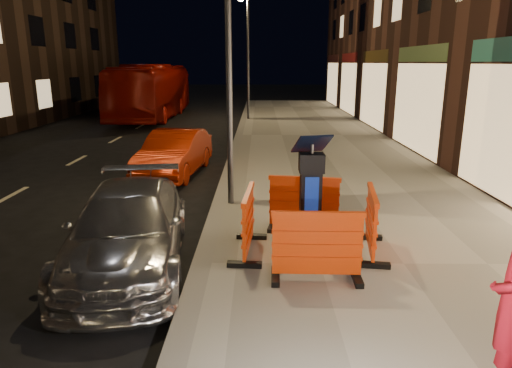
{
  "coord_description": "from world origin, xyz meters",
  "views": [
    {
      "loc": [
        0.86,
        -6.24,
        3.03
      ],
      "look_at": [
        0.8,
        1.0,
        1.1
      ],
      "focal_mm": 32.0,
      "sensor_mm": 36.0,
      "label": 1
    }
  ],
  "objects_px": {
    "barrier_back": "(304,204)",
    "car_silver": "(131,264)",
    "barrier_front": "(317,246)",
    "car_red": "(176,175)",
    "barrier_bldgside": "(371,223)",
    "bus_doubledecker": "(154,118)",
    "parking_kiosk": "(310,198)",
    "barrier_kerbside": "(248,222)"
  },
  "relations": [
    {
      "from": "bus_doubledecker",
      "to": "barrier_bldgside",
      "type": "bearing_deg",
      "value": -68.24
    },
    {
      "from": "barrier_bldgside",
      "to": "barrier_back",
      "type": "bearing_deg",
      "value": 53.48
    },
    {
      "from": "parking_kiosk",
      "to": "bus_doubledecker",
      "type": "xyz_separation_m",
      "value": [
        -6.76,
        19.11,
        -1.03
      ]
    },
    {
      "from": "barrier_back",
      "to": "bus_doubledecker",
      "type": "xyz_separation_m",
      "value": [
        -6.76,
        18.16,
        -0.64
      ]
    },
    {
      "from": "car_red",
      "to": "bus_doubledecker",
      "type": "relative_size",
      "value": 0.35
    },
    {
      "from": "barrier_front",
      "to": "parking_kiosk",
      "type": "bearing_deg",
      "value": 91.48
    },
    {
      "from": "barrier_kerbside",
      "to": "barrier_bldgside",
      "type": "bearing_deg",
      "value": -85.52
    },
    {
      "from": "barrier_kerbside",
      "to": "bus_doubledecker",
      "type": "distance_m",
      "value": 19.99
    },
    {
      "from": "bus_doubledecker",
      "to": "car_silver",
      "type": "bearing_deg",
      "value": -78.53
    },
    {
      "from": "barrier_kerbside",
      "to": "car_red",
      "type": "distance_m",
      "value": 6.13
    },
    {
      "from": "barrier_back",
      "to": "car_red",
      "type": "distance_m",
      "value": 5.71
    },
    {
      "from": "barrier_front",
      "to": "car_silver",
      "type": "height_order",
      "value": "barrier_front"
    },
    {
      "from": "parking_kiosk",
      "to": "bus_doubledecker",
      "type": "relative_size",
      "value": 0.17
    },
    {
      "from": "car_silver",
      "to": "car_red",
      "type": "xyz_separation_m",
      "value": [
        -0.35,
        5.84,
        0.0
      ]
    },
    {
      "from": "barrier_bldgside",
      "to": "car_silver",
      "type": "xyz_separation_m",
      "value": [
        -3.73,
        -0.15,
        -0.64
      ]
    },
    {
      "from": "barrier_back",
      "to": "barrier_bldgside",
      "type": "distance_m",
      "value": 1.34
    },
    {
      "from": "barrier_front",
      "to": "car_silver",
      "type": "xyz_separation_m",
      "value": [
        -2.78,
        0.8,
        -0.64
      ]
    },
    {
      "from": "car_red",
      "to": "barrier_back",
      "type": "bearing_deg",
      "value": -49.9
    },
    {
      "from": "barrier_bldgside",
      "to": "bus_doubledecker",
      "type": "distance_m",
      "value": 20.62
    },
    {
      "from": "parking_kiosk",
      "to": "barrier_front",
      "type": "bearing_deg",
      "value": -83.52
    },
    {
      "from": "barrier_front",
      "to": "barrier_bldgside",
      "type": "relative_size",
      "value": 1.0
    },
    {
      "from": "barrier_back",
      "to": "bus_doubledecker",
      "type": "bearing_deg",
      "value": 119.89
    },
    {
      "from": "barrier_front",
      "to": "barrier_bldgside",
      "type": "xyz_separation_m",
      "value": [
        0.95,
        0.95,
        0.0
      ]
    },
    {
      "from": "barrier_back",
      "to": "barrier_kerbside",
      "type": "bearing_deg",
      "value": -125.52
    },
    {
      "from": "barrier_bldgside",
      "to": "car_red",
      "type": "relative_size",
      "value": 0.34
    },
    {
      "from": "barrier_back",
      "to": "barrier_bldgside",
      "type": "bearing_deg",
      "value": -35.52
    },
    {
      "from": "barrier_front",
      "to": "car_silver",
      "type": "distance_m",
      "value": 2.96
    },
    {
      "from": "barrier_back",
      "to": "car_silver",
      "type": "distance_m",
      "value": 3.06
    },
    {
      "from": "barrier_back",
      "to": "barrier_kerbside",
      "type": "relative_size",
      "value": 1.0
    },
    {
      "from": "barrier_bldgside",
      "to": "car_silver",
      "type": "height_order",
      "value": "barrier_bldgside"
    },
    {
      "from": "car_silver",
      "to": "car_red",
      "type": "height_order",
      "value": "car_red"
    },
    {
      "from": "barrier_front",
      "to": "car_red",
      "type": "relative_size",
      "value": 0.34
    },
    {
      "from": "barrier_front",
      "to": "bus_doubledecker",
      "type": "bearing_deg",
      "value": 110.09
    },
    {
      "from": "parking_kiosk",
      "to": "barrier_bldgside",
      "type": "bearing_deg",
      "value": 6.48
    },
    {
      "from": "barrier_front",
      "to": "car_silver",
      "type": "relative_size",
      "value": 0.31
    },
    {
      "from": "barrier_back",
      "to": "car_silver",
      "type": "height_order",
      "value": "barrier_back"
    },
    {
      "from": "barrier_front",
      "to": "bus_doubledecker",
      "type": "height_order",
      "value": "bus_doubledecker"
    },
    {
      "from": "barrier_kerbside",
      "to": "car_silver",
      "type": "height_order",
      "value": "barrier_kerbside"
    },
    {
      "from": "barrier_back",
      "to": "car_red",
      "type": "relative_size",
      "value": 0.34
    },
    {
      "from": "barrier_front",
      "to": "car_red",
      "type": "bearing_deg",
      "value": 116.69
    },
    {
      "from": "car_silver",
      "to": "bus_doubledecker",
      "type": "relative_size",
      "value": 0.39
    },
    {
      "from": "barrier_front",
      "to": "barrier_back",
      "type": "height_order",
      "value": "same"
    }
  ]
}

